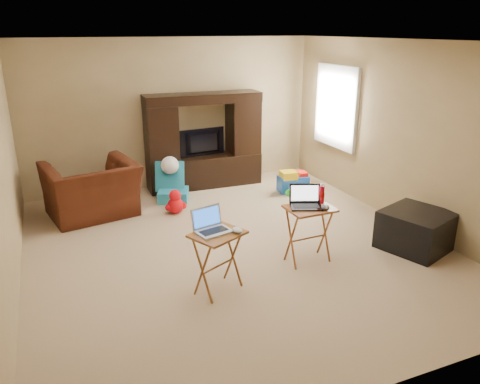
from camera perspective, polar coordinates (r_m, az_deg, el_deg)
name	(u,v)px	position (r m, az deg, el deg)	size (l,w,h in m)	color
floor	(234,246)	(6.00, -0.74, -6.63)	(5.50, 5.50, 0.00)	#CFB38F
ceiling	(233,41)	(5.40, -0.86, 17.96)	(5.50, 5.50, 0.00)	silver
wall_back	(173,114)	(8.13, -8.17, 9.39)	(5.00, 5.00, 0.00)	tan
wall_front	(386,245)	(3.33, 17.33, -6.13)	(5.00, 5.00, 0.00)	tan
wall_left	(0,175)	(5.22, -27.19, 1.82)	(5.50, 5.50, 0.00)	tan
wall_right	(401,134)	(6.88, 19.03, 6.73)	(5.50, 5.50, 0.00)	tan
window_pane	(337,107)	(8.04, 11.74, 10.16)	(1.20, 1.20, 0.00)	white
window_frame	(336,107)	(8.03, 11.62, 10.15)	(0.06, 1.14, 1.34)	white
entertainment_center	(204,141)	(8.08, -4.44, 6.25)	(1.97, 0.49, 1.61)	black
television	(204,143)	(8.07, -4.37, 5.98)	(0.82, 0.11, 0.47)	black
recliner	(92,190)	(7.15, -17.62, 0.25)	(1.23, 1.08, 0.80)	#4B1E10
child_rocker	(173,182)	(7.54, -8.20, 1.21)	(0.46, 0.53, 0.62)	teal
plush_toy	(175,201)	(7.03, -7.89, -1.15)	(0.34, 0.28, 0.38)	red
push_toy	(293,181)	(7.94, 6.48, 1.34)	(0.51, 0.37, 0.38)	blue
ottoman	(416,230)	(6.27, 20.67, -4.36)	(0.75, 0.75, 0.48)	black
tray_table_left	(218,262)	(4.92, -2.69, -8.54)	(0.51, 0.41, 0.66)	#9A5725
tray_table_right	(308,235)	(5.56, 8.34, -5.16)	(0.53, 0.42, 0.68)	#9B4C25
laptop_left	(214,222)	(4.74, -3.24, -3.62)	(0.35, 0.29, 0.24)	#B8B8BD
laptop_right	(306,198)	(5.39, 8.10, -0.68)	(0.36, 0.29, 0.24)	black
mouse_left	(237,230)	(4.76, -0.31, -4.68)	(0.09, 0.13, 0.06)	silver
mouse_right	(325,207)	(5.39, 10.37, -1.82)	(0.09, 0.14, 0.06)	#434248
water_bottle	(322,194)	(5.56, 9.91, -0.30)	(0.07, 0.07, 0.21)	red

